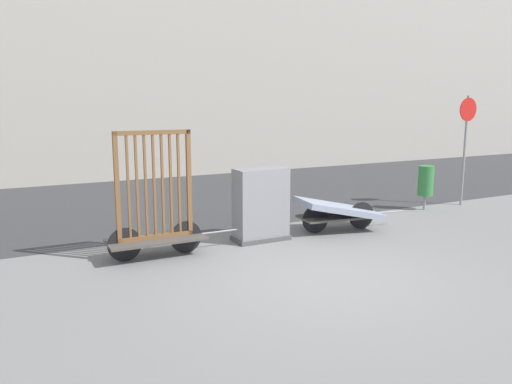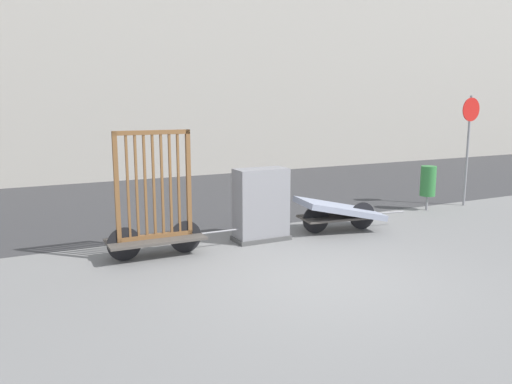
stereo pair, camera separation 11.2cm
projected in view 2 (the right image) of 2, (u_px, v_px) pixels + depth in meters
name	position (u px, v px, depth m)	size (l,w,h in m)	color
ground_plane	(321.00, 277.00, 7.27)	(60.00, 60.00, 0.00)	slate
road_strip	(175.00, 198.00, 13.35)	(56.00, 7.60, 0.01)	#38383A
building_facade	(119.00, 10.00, 17.45)	(48.00, 4.00, 11.48)	#B2ADA3
bike_cart_with_bedframe	(155.00, 216.00, 8.16)	(2.28, 0.70, 2.08)	#4C4742
bike_cart_with_mattress	(340.00, 211.00, 9.86)	(2.36, 1.15, 0.68)	#4C4742
utility_cabinet	(261.00, 207.00, 9.17)	(1.03, 0.52, 1.34)	#4C4C4C
trash_bin	(428.00, 181.00, 11.76)	(0.36, 0.36, 1.06)	gray
sign_post	(469.00, 135.00, 12.13)	(0.57, 0.06, 2.70)	gray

